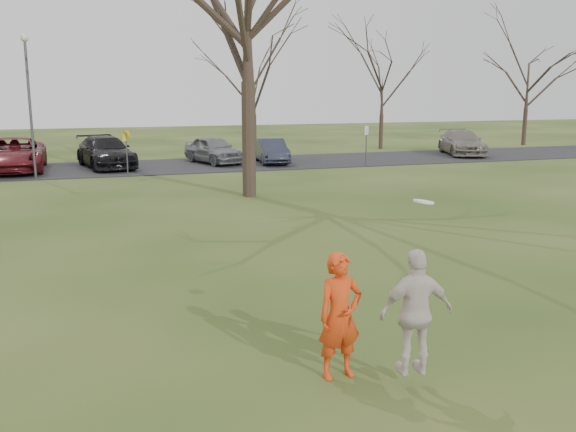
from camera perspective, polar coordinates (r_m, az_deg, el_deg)
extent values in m
plane|color=#1E380F|center=(9.26, 7.80, -13.95)|extent=(120.00, 120.00, 0.00)
cube|color=black|center=(32.96, -11.24, 4.46)|extent=(62.00, 6.50, 0.04)
imported|color=red|center=(8.76, 4.75, -9.06)|extent=(0.69, 0.48, 1.79)
imported|color=maroon|center=(32.97, -23.66, 5.16)|extent=(2.75, 5.84, 1.61)
imported|color=black|center=(33.11, -16.28, 5.63)|extent=(3.18, 5.64, 1.54)
imported|color=slate|center=(33.77, -6.81, 6.02)|extent=(2.93, 4.54, 1.44)
imported|color=#272B3A|center=(33.69, -1.53, 5.96)|extent=(1.73, 4.04, 1.29)
imported|color=slate|center=(39.36, 15.58, 6.47)|extent=(3.47, 5.37, 1.45)
imported|color=beige|center=(8.50, 11.61, -8.61)|extent=(1.04, 0.52, 1.72)
cylinder|color=white|center=(8.23, 12.25, 1.29)|extent=(0.27, 0.27, 0.07)
cylinder|color=#47474C|center=(30.12, -22.43, 8.85)|extent=(0.12, 0.12, 6.00)
sphere|color=beige|center=(30.18, -22.90, 14.73)|extent=(0.34, 0.34, 0.34)
cylinder|color=#47474C|center=(29.71, -14.48, 5.46)|extent=(0.06, 0.06, 2.00)
cube|color=yellow|center=(29.64, -14.56, 7.09)|extent=(0.35, 0.35, 0.45)
cylinder|color=#47474C|center=(32.67, 7.14, 6.26)|extent=(0.06, 0.06, 2.00)
cube|color=silver|center=(32.60, 7.17, 7.74)|extent=(0.35, 0.35, 0.45)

